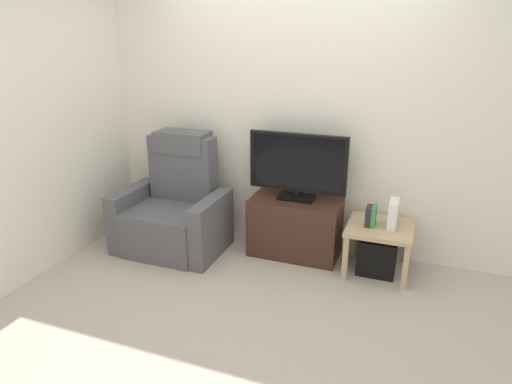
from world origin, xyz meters
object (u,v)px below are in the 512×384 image
(television, at_px, (298,165))
(book_leftmost, at_px, (369,216))
(subwoofer_box, at_px, (377,254))
(recliner_armchair, at_px, (175,210))
(book_middle, at_px, (374,216))
(side_table, at_px, (380,233))
(tv_stand, at_px, (295,227))
(game_console, at_px, (393,214))

(television, xyz_separation_m, book_leftmost, (0.66, -0.10, -0.35))
(subwoofer_box, bearing_deg, recliner_armchair, -174.54)
(subwoofer_box, bearing_deg, book_middle, -161.29)
(television, height_order, recliner_armchair, television)
(television, distance_m, side_table, 0.91)
(book_leftmost, bearing_deg, tv_stand, 173.36)
(subwoofer_box, bearing_deg, book_leftmost, -168.69)
(subwoofer_box, distance_m, game_console, 0.39)
(side_table, bearing_deg, subwoofer_box, 0.00)
(tv_stand, xyz_separation_m, side_table, (0.76, -0.06, 0.09))
(recliner_armchair, bearing_deg, tv_stand, 7.96)
(tv_stand, bearing_deg, television, 90.00)
(television, height_order, game_console, television)
(book_leftmost, height_order, game_console, game_console)
(recliner_armchair, height_order, game_console, recliner_armchair)
(book_leftmost, xyz_separation_m, book_middle, (0.04, 0.00, 0.01))
(television, xyz_separation_m, side_table, (0.76, -0.08, -0.50))
(book_leftmost, bearing_deg, side_table, 11.31)
(recliner_armchair, relative_size, side_table, 2.00)
(recliner_armchair, distance_m, subwoofer_box, 1.90)
(recliner_armchair, relative_size, subwoofer_box, 3.42)
(book_middle, height_order, game_console, game_console)
(television, bearing_deg, side_table, -5.68)
(tv_stand, bearing_deg, subwoofer_box, -4.26)
(book_middle, bearing_deg, recliner_armchair, -174.99)
(side_table, relative_size, book_leftmost, 3.25)
(television, height_order, subwoofer_box, television)
(television, xyz_separation_m, game_console, (0.85, -0.07, -0.31))
(subwoofer_box, xyz_separation_m, book_leftmost, (-0.10, -0.02, 0.35))
(book_leftmost, bearing_deg, television, 171.74)
(subwoofer_box, height_order, book_middle, book_middle)
(recliner_armchair, xyz_separation_m, book_leftmost, (1.77, 0.16, 0.14))
(television, bearing_deg, recliner_armchair, -167.21)
(recliner_armchair, relative_size, book_leftmost, 6.49)
(side_table, bearing_deg, tv_stand, 175.74)
(subwoofer_box, bearing_deg, side_table, 0.00)
(book_middle, bearing_deg, side_table, 18.71)
(book_leftmost, bearing_deg, book_middle, 0.00)
(tv_stand, xyz_separation_m, subwoofer_box, (0.76, -0.06, -0.11))
(recliner_armchair, height_order, book_middle, recliner_armchair)
(tv_stand, relative_size, television, 0.92)
(subwoofer_box, xyz_separation_m, game_console, (0.09, 0.01, 0.38))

